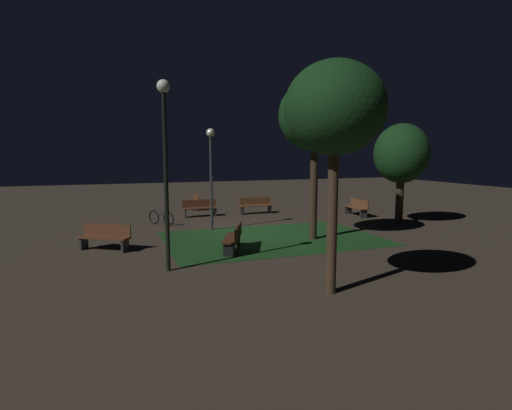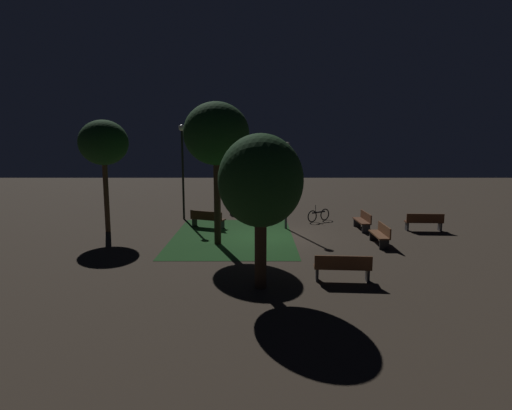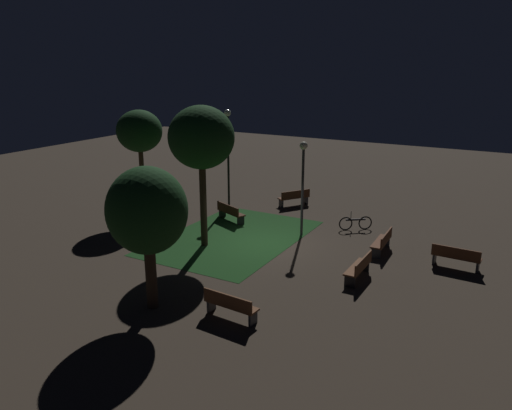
# 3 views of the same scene
# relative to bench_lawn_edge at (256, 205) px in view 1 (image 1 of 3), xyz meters

# --- Properties ---
(ground_plane) EXTENTS (60.00, 60.00, 0.00)m
(ground_plane) POSITION_rel_bench_lawn_edge_xyz_m (1.56, 4.81, -0.48)
(ground_plane) COLOR #3D3328
(grass_lawn) EXTENTS (8.17, 5.53, 0.01)m
(grass_lawn) POSITION_rel_bench_lawn_edge_xyz_m (1.58, 6.41, -0.48)
(grass_lawn) COLOR #194219
(grass_lawn) RESTS_ON ground
(bench_lawn_edge) EXTENTS (1.81, 0.50, 0.88)m
(bench_lawn_edge) POSITION_rel_bench_lawn_edge_xyz_m (0.00, 0.00, 0.00)
(bench_lawn_edge) COLOR brown
(bench_lawn_edge) RESTS_ON ground
(bench_by_lamp) EXTENTS (1.81, 0.53, 0.88)m
(bench_by_lamp) POSITION_rel_bench_lawn_edge_xyz_m (3.11, 0.00, 0.00)
(bench_by_lamp) COLOR brown
(bench_by_lamp) RESTS_ON ground
(bench_front_right) EXTENTS (0.57, 1.82, 0.88)m
(bench_front_right) POSITION_rel_bench_lawn_edge_xyz_m (2.82, -2.93, 0.00)
(bench_front_right) COLOR brown
(bench_front_right) RESTS_ON ground
(bench_near_trees) EXTENTS (1.15, 1.84, 0.88)m
(bench_near_trees) POSITION_rel_bench_lawn_edge_xyz_m (3.57, 7.81, 0.00)
(bench_near_trees) COLOR #422314
(bench_near_trees) RESTS_ON ground
(bench_front_left) EXTENTS (0.61, 1.83, 0.88)m
(bench_front_left) POSITION_rel_bench_lawn_edge_xyz_m (-4.79, 2.58, 0.00)
(bench_front_left) COLOR brown
(bench_front_left) RESTS_ON ground
(bench_back_row) EXTENTS (1.76, 1.40, 0.88)m
(bench_back_row) POSITION_rel_bench_lawn_edge_xyz_m (7.70, 6.20, 0.00)
(bench_back_row) COLOR brown
(bench_back_row) RESTS_ON ground
(tree_left_canopy) EXTENTS (2.75, 2.75, 6.02)m
(tree_left_canopy) POSITION_rel_bench_lawn_edge_xyz_m (0.14, 6.98, 4.19)
(tree_left_canopy) COLOR #38281C
(tree_left_canopy) RESTS_ON ground
(tree_back_left) EXTENTS (2.53, 2.53, 4.68)m
(tree_back_left) POSITION_rel_bench_lawn_edge_xyz_m (-5.36, 5.20, 2.77)
(tree_back_left) COLOR #38281C
(tree_back_left) RESTS_ON ground
(tree_back_right) EXTENTS (2.31, 2.31, 5.38)m
(tree_back_right) POSITION_rel_bench_lawn_edge_xyz_m (2.60, 12.55, 3.79)
(tree_back_right) COLOR #423021
(tree_back_right) RESTS_ON ground
(lamp_post_near_wall) EXTENTS (0.36, 0.36, 4.34)m
(lamp_post_near_wall) POSITION_rel_bench_lawn_edge_xyz_m (3.39, 3.83, 2.49)
(lamp_post_near_wall) COLOR #333338
(lamp_post_near_wall) RESTS_ON ground
(lamp_post_plaza_west) EXTENTS (0.36, 0.36, 5.26)m
(lamp_post_plaza_west) POSITION_rel_bench_lawn_edge_xyz_m (5.99, 9.40, 3.02)
(lamp_post_plaza_west) COLOR black
(lamp_post_plaza_west) RESTS_ON ground
(bicycle) EXTENTS (1.00, 1.34, 0.93)m
(bicycle) POSITION_rel_bench_lawn_edge_xyz_m (5.32, 1.90, -0.14)
(bicycle) COLOR black
(bicycle) RESTS_ON ground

